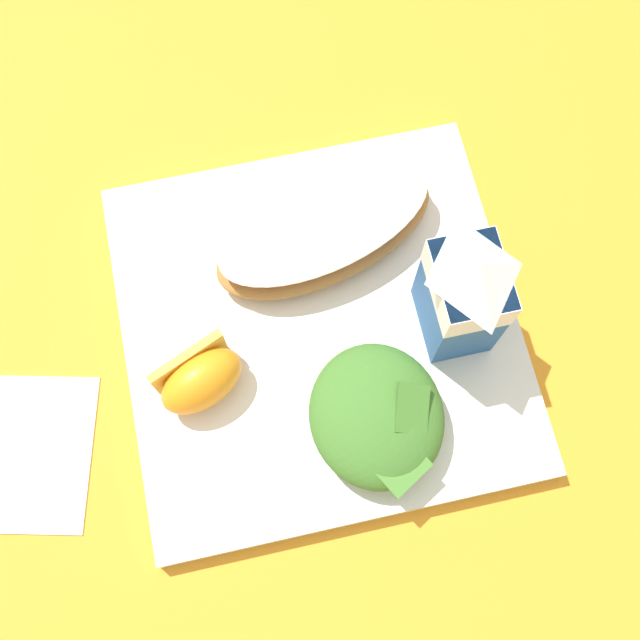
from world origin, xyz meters
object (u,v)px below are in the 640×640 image
at_px(white_plate, 320,328).
at_px(green_salad_pile, 377,416).
at_px(orange_wedge_front, 200,379).
at_px(milk_carton, 465,292).
at_px(cheesy_pizza_bread, 324,229).
at_px(paper_napkin, 13,452).

xyz_separation_m(white_plate, green_salad_pile, (0.08, 0.02, 0.03)).
relative_size(white_plate, orange_wedge_front, 4.04).
relative_size(green_salad_pile, milk_carton, 0.97).
bearing_deg(orange_wedge_front, green_salad_pile, 65.60).
distance_m(cheesy_pizza_bread, paper_napkin, 0.27).
bearing_deg(milk_carton, paper_napkin, -85.65).
bearing_deg(white_plate, cheesy_pizza_bread, 164.92).
xyz_separation_m(milk_carton, paper_napkin, (0.02, -0.32, -0.07)).
distance_m(white_plate, milk_carton, 0.12).
xyz_separation_m(milk_carton, orange_wedge_front, (0.01, -0.18, -0.04)).
xyz_separation_m(white_plate, orange_wedge_front, (0.03, -0.09, 0.03)).
height_order(cheesy_pizza_bread, paper_napkin, cheesy_pizza_bread).
xyz_separation_m(white_plate, paper_napkin, (0.04, -0.23, -0.01)).
bearing_deg(white_plate, milk_carton, 79.55).
xyz_separation_m(cheesy_pizza_bread, milk_carton, (0.08, 0.07, 0.04)).
relative_size(cheesy_pizza_bread, green_salad_pile, 1.74).
bearing_deg(orange_wedge_front, paper_napkin, -84.03).
distance_m(orange_wedge_front, paper_napkin, 0.15).
height_order(white_plate, paper_napkin, white_plate).
bearing_deg(cheesy_pizza_bread, green_salad_pile, 1.80).
bearing_deg(paper_napkin, white_plate, 100.24).
relative_size(cheesy_pizza_bread, orange_wedge_front, 2.67).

